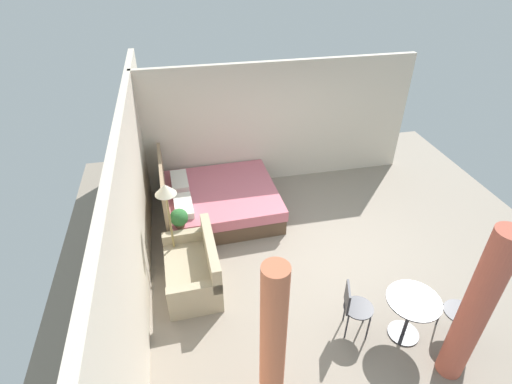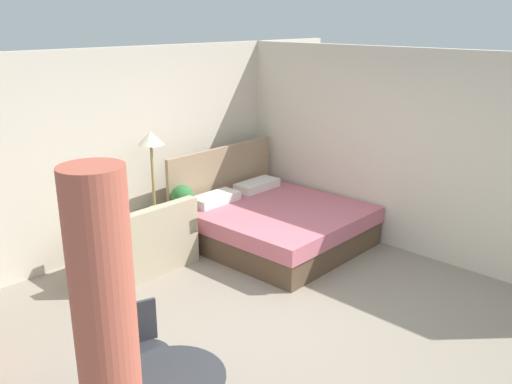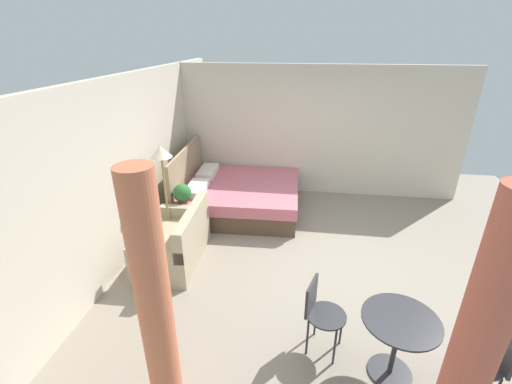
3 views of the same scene
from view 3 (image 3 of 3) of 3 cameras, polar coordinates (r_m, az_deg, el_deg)
name	(u,v)px [view 3 (image 3 of 3)]	position (r m, az deg, el deg)	size (l,w,h in m)	color
ground_plane	(316,262)	(5.37, 9.89, -11.32)	(8.31, 8.72, 0.02)	gray
wall_back	(124,170)	(5.38, -21.03, 3.36)	(8.31, 0.12, 2.62)	beige
wall_right	(319,132)	(7.26, 10.30, 9.76)	(0.12, 5.72, 2.62)	beige
bed	(238,195)	(6.67, -3.02, -0.50)	(2.06, 2.22, 1.19)	brown
couch	(176,243)	(5.32, -13.08, -8.19)	(1.38, 0.83, 0.85)	tan
nightstand	(187,215)	(6.14, -11.33, -3.82)	(0.42, 0.36, 0.48)	brown
potted_plant	(182,194)	(5.86, -12.07, -0.30)	(0.31, 0.31, 0.39)	brown
floor_lamp	(162,162)	(5.36, -15.29, 4.88)	(0.33, 0.33, 1.62)	#99844C
balcony_table	(397,336)	(3.78, 22.33, -21.15)	(0.72, 0.72, 0.71)	#2D2D33
cafe_chair_near_window	(491,356)	(3.95, 34.31, -21.53)	(0.50, 0.50, 0.85)	#2D2D33
cafe_chair_near_couch	(320,309)	(3.82, 10.46, -18.50)	(0.52, 0.52, 0.83)	#2D2D33
curtain_left	(479,339)	(3.04, 32.90, -19.69)	(0.32, 0.32, 2.32)	#C15B47
curtain_right	(155,305)	(2.96, -16.42, -17.42)	(0.27, 0.27, 2.32)	#D1704C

